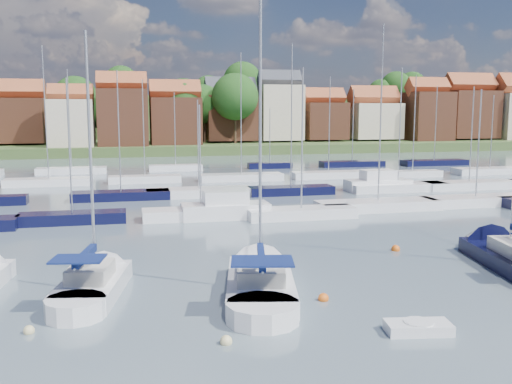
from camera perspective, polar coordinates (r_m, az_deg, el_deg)
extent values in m
plane|color=#4B5765|center=(66.33, -1.51, 0.73)|extent=(260.00, 260.00, 0.00)
cube|color=white|center=(28.32, -15.93, -9.32)|extent=(3.65, 6.49, 1.20)
cone|color=white|center=(31.90, -14.29, -7.28)|extent=(3.06, 3.40, 2.55)
cylinder|color=white|center=(25.51, -17.58, -11.36)|extent=(2.98, 2.98, 1.20)
cube|color=beige|center=(27.66, -16.21, -7.70)|extent=(2.23, 2.84, 0.70)
cylinder|color=#B2B2B7|center=(27.55, -16.23, 3.49)|extent=(0.14, 0.14, 11.34)
cylinder|color=#B2B2B7|center=(26.64, -16.73, -6.44)|extent=(0.73, 3.36, 0.10)
cube|color=#101E52|center=(26.61, -16.74, -6.13)|extent=(0.90, 3.23, 0.35)
cube|color=#101E52|center=(25.54, -17.38, -6.40)|extent=(2.42, 1.91, 0.08)
cube|color=white|center=(27.38, 0.44, -9.61)|extent=(4.51, 7.83, 1.20)
cone|color=white|center=(31.79, 0.22, -7.07)|extent=(3.73, 4.13, 3.07)
cylinder|color=white|center=(23.90, 0.67, -12.31)|extent=(3.63, 3.63, 1.20)
cube|color=beige|center=(26.61, 0.47, -8.00)|extent=(2.73, 3.44, 0.70)
cylinder|color=#B2B2B7|center=(26.59, 0.43, 6.13)|extent=(0.14, 0.14, 13.63)
cylinder|color=#B2B2B7|center=(25.40, 0.53, -6.80)|extent=(0.94, 4.02, 0.10)
cube|color=#101E52|center=(25.36, 0.53, -6.47)|extent=(1.09, 3.86, 0.35)
cube|color=#101E52|center=(24.04, 0.62, -6.93)|extent=(2.93, 2.34, 0.08)
cone|color=black|center=(39.11, 21.21, -4.73)|extent=(3.77, 4.20, 3.18)
cube|color=white|center=(23.72, 15.91, -12.99)|extent=(2.68, 1.56, 0.49)
cylinder|color=white|center=(23.67, 15.92, -12.67)|extent=(1.17, 1.17, 0.32)
sphere|color=beige|center=(24.54, -21.74, -12.98)|extent=(0.43, 0.43, 0.43)
sphere|color=beige|center=(21.97, -3.01, -14.92)|extent=(0.46, 0.46, 0.46)
sphere|color=#D85914|center=(26.68, 6.75, -10.72)|extent=(0.49, 0.49, 0.49)
sphere|color=#D85914|center=(36.46, 13.78, -5.72)|extent=(0.53, 0.53, 0.53)
cube|color=black|center=(45.96, -17.87, -2.57)|extent=(8.01, 2.24, 1.00)
cylinder|color=#B2B2B7|center=(45.29, -18.18, 4.39)|extent=(0.12, 0.12, 10.16)
cube|color=white|center=(45.79, -5.54, -2.24)|extent=(9.22, 2.58, 1.00)
cylinder|color=#B2B2B7|center=(45.19, -5.62, 3.49)|extent=(0.12, 0.12, 8.18)
cube|color=white|center=(45.93, 4.55, -2.20)|extent=(8.78, 2.46, 1.00)
cylinder|color=#B2B2B7|center=(45.23, 4.64, 5.33)|extent=(0.12, 0.12, 11.06)
cube|color=white|center=(50.55, 12.10, -1.40)|extent=(10.79, 3.02, 1.00)
cylinder|color=#B2B2B7|center=(49.87, 12.37, 7.63)|extent=(0.12, 0.12, 14.87)
cube|color=white|center=(55.64, 21.09, -0.90)|extent=(10.13, 2.84, 1.00)
cylinder|color=#B2B2B7|center=(55.10, 21.37, 4.55)|extent=(0.12, 0.12, 9.59)
cube|color=white|center=(45.85, -3.08, -2.01)|extent=(7.00, 2.60, 1.40)
cube|color=white|center=(45.67, -3.09, -0.65)|extent=(3.50, 2.20, 1.30)
cube|color=black|center=(56.72, -13.34, -0.40)|extent=(9.30, 2.60, 1.00)
cylinder|color=#B2B2B7|center=(56.15, -13.55, 5.90)|extent=(0.12, 0.12, 11.48)
cube|color=white|center=(57.52, -5.74, -0.11)|extent=(10.40, 2.91, 1.00)
cylinder|color=#B2B2B7|center=(57.02, -5.81, 4.76)|extent=(0.12, 0.12, 8.77)
cube|color=black|center=(58.71, 3.51, 0.09)|extent=(8.80, 2.46, 1.00)
cylinder|color=#B2B2B7|center=(58.13, 3.57, 7.59)|extent=(0.12, 0.12, 14.33)
cube|color=white|center=(62.99, 14.00, 0.41)|extent=(10.73, 3.00, 1.00)
cylinder|color=#B2B2B7|center=(62.47, 14.21, 6.40)|extent=(0.12, 0.12, 12.14)
cube|color=white|center=(67.04, 20.51, 0.60)|extent=(10.48, 2.93, 1.00)
cylinder|color=#B2B2B7|center=(66.58, 20.76, 5.41)|extent=(0.12, 0.12, 10.28)
cube|color=white|center=(62.87, 12.08, 0.60)|extent=(7.00, 2.60, 1.40)
cube|color=white|center=(62.74, 12.11, 1.60)|extent=(3.50, 2.20, 1.30)
cube|color=white|center=(69.73, -20.00, 0.90)|extent=(9.71, 2.72, 1.00)
cylinder|color=#B2B2B7|center=(69.24, -20.33, 7.43)|extent=(0.12, 0.12, 14.88)
cube|color=white|center=(69.51, -11.04, 1.22)|extent=(8.49, 2.38, 1.00)
cylinder|color=#B2B2B7|center=(69.05, -11.18, 6.30)|extent=(0.12, 0.12, 11.31)
cube|color=white|center=(70.11, -1.48, 1.43)|extent=(10.16, 2.85, 1.00)
cylinder|color=#B2B2B7|center=(69.62, -1.51, 7.81)|extent=(0.12, 0.12, 14.59)
cube|color=white|center=(73.31, 7.26, 1.66)|extent=(9.53, 2.67, 1.00)
cylinder|color=#B2B2B7|center=(72.86, 7.35, 6.71)|extent=(0.12, 0.12, 11.91)
cube|color=white|center=(76.54, 15.37, 1.71)|extent=(7.62, 2.13, 1.00)
cylinder|color=#B2B2B7|center=(76.11, 15.56, 6.62)|extent=(0.12, 0.12, 12.13)
cube|color=white|center=(83.80, 22.31, 1.93)|extent=(10.17, 2.85, 1.00)
cylinder|color=#B2B2B7|center=(83.44, 22.51, 5.59)|extent=(0.12, 0.12, 9.73)
cube|color=white|center=(81.78, -17.95, 2.00)|extent=(9.24, 2.59, 1.00)
cylinder|color=#B2B2B7|center=(81.37, -18.17, 6.96)|extent=(0.12, 0.12, 13.17)
cube|color=white|center=(82.48, -8.04, 2.37)|extent=(7.57, 2.12, 1.00)
cylinder|color=#B2B2B7|center=(82.11, -8.12, 6.27)|extent=(0.12, 0.12, 10.24)
cube|color=black|center=(84.96, 1.38, 2.62)|extent=(6.58, 1.84, 1.00)
cylinder|color=#B2B2B7|center=(84.64, 1.39, 5.65)|extent=(0.12, 0.12, 8.01)
cube|color=black|center=(89.00, 9.58, 2.76)|extent=(9.92, 2.78, 1.00)
cylinder|color=#B2B2B7|center=(88.64, 9.67, 6.60)|extent=(0.12, 0.12, 10.92)
cube|color=black|center=(93.99, 17.37, 2.78)|extent=(10.55, 2.95, 1.00)
cylinder|color=#B2B2B7|center=(93.65, 17.53, 6.60)|extent=(0.12, 0.12, 11.51)
cube|color=#40552A|center=(142.31, -7.66, 4.78)|extent=(200.00, 70.00, 3.00)
cube|color=#40552A|center=(167.02, -8.49, 6.88)|extent=(200.00, 60.00, 14.00)
cube|color=brown|center=(124.02, -22.64, 6.63)|extent=(10.37, 9.97, 8.73)
cube|color=#974B2C|center=(124.05, -22.79, 9.23)|extent=(10.57, 5.13, 5.13)
cube|color=beige|center=(113.93, -17.92, 6.54)|extent=(8.09, 8.80, 8.96)
cube|color=#974B2C|center=(113.94, -18.05, 9.28)|extent=(8.25, 4.00, 4.00)
cube|color=brown|center=(114.42, -13.18, 7.22)|extent=(9.36, 10.17, 10.97)
cube|color=#974B2C|center=(114.52, -13.29, 10.54)|extent=(9.54, 4.63, 4.63)
cube|color=brown|center=(116.57, -8.06, 6.99)|extent=(9.90, 8.56, 9.42)
cube|color=#974B2C|center=(116.60, -8.12, 9.90)|extent=(10.10, 4.90, 4.90)
cube|color=brown|center=(123.12, -2.58, 7.42)|extent=(10.59, 8.93, 9.49)
cube|color=#383A42|center=(123.19, -2.60, 10.23)|extent=(10.80, 5.24, 5.24)
cube|color=beige|center=(124.63, 2.34, 7.93)|extent=(9.01, 8.61, 11.65)
cube|color=#383A42|center=(124.79, 2.36, 11.11)|extent=(9.19, 4.46, 4.46)
cube|color=brown|center=(128.92, 6.72, 7.08)|extent=(9.10, 9.34, 8.00)
cube|color=#974B2C|center=(128.93, 6.76, 9.35)|extent=(9.28, 4.50, 4.50)
cube|color=beige|center=(132.96, 11.60, 6.97)|extent=(10.86, 9.59, 7.88)
cube|color=#974B2C|center=(132.96, 11.67, 9.24)|extent=(11.07, 5.37, 5.37)
cube|color=brown|center=(135.90, 16.66, 7.22)|extent=(9.18, 9.96, 10.97)
cube|color=#974B2C|center=(135.99, 16.77, 10.00)|extent=(9.36, 4.54, 4.54)
cube|color=brown|center=(142.93, 20.43, 7.28)|extent=(11.39, 9.67, 10.76)
cube|color=#974B2C|center=(143.04, 20.57, 9.99)|extent=(11.62, 5.64, 5.64)
cylinder|color=#382619|center=(156.39, 13.74, 7.94)|extent=(0.50, 0.50, 4.47)
sphere|color=#294D18|center=(156.50, 13.81, 10.16)|extent=(8.18, 8.18, 8.18)
cylinder|color=#382619|center=(121.61, -5.14, 5.92)|extent=(0.50, 0.50, 4.46)
sphere|color=#294D18|center=(121.52, -5.17, 8.77)|extent=(8.15, 8.15, 8.15)
cylinder|color=#382619|center=(140.99, -1.36, 8.19)|extent=(0.50, 0.50, 5.15)
sphere|color=#294D18|center=(141.16, -1.37, 11.02)|extent=(9.41, 9.41, 9.41)
cylinder|color=#382619|center=(140.79, -13.25, 8.02)|extent=(0.50, 0.50, 4.56)
sphere|color=#294D18|center=(140.93, -13.33, 10.53)|extent=(8.34, 8.34, 8.34)
cylinder|color=#382619|center=(130.20, -17.49, 5.88)|extent=(0.50, 0.50, 5.15)
sphere|color=#294D18|center=(130.15, -17.63, 8.95)|extent=(9.42, 9.42, 9.42)
cylinder|color=#382619|center=(134.29, -24.09, 6.71)|extent=(0.50, 0.50, 3.42)
sphere|color=#294D18|center=(134.31, -24.21, 8.68)|extent=(6.26, 6.26, 6.26)
cylinder|color=#382619|center=(132.01, -1.20, 5.98)|extent=(0.50, 0.50, 3.77)
sphere|color=#294D18|center=(131.91, -1.21, 8.20)|extent=(6.89, 6.89, 6.89)
cylinder|color=#382619|center=(117.57, -2.10, 6.05)|extent=(0.50, 0.50, 5.21)
sphere|color=#294D18|center=(117.52, -2.11, 9.50)|extent=(9.53, 9.53, 9.53)
cylinder|color=#382619|center=(146.76, 17.90, 5.65)|extent=(0.50, 0.50, 2.97)
sphere|color=#294D18|center=(146.66, 17.97, 7.23)|extent=(5.44, 5.44, 5.44)
cylinder|color=#382619|center=(118.90, -7.21, 5.93)|extent=(0.50, 0.50, 4.84)
sphere|color=#294D18|center=(118.83, -7.27, 9.09)|extent=(8.85, 8.85, 8.85)
cylinder|color=#382619|center=(154.79, 12.33, 7.85)|extent=(0.50, 0.50, 3.72)
sphere|color=#294D18|center=(154.86, 12.39, 9.72)|extent=(6.80, 6.80, 6.80)
cylinder|color=#382619|center=(136.31, 16.66, 5.77)|extent=(0.50, 0.50, 4.05)
sphere|color=#294D18|center=(136.22, 16.76, 8.07)|extent=(7.40, 7.40, 7.40)
cylinder|color=#382619|center=(139.18, -4.75, 7.89)|extent=(0.50, 0.50, 3.93)
sphere|color=#294D18|center=(139.26, -4.77, 10.08)|extent=(7.19, 7.19, 7.19)
cylinder|color=#382619|center=(132.15, 6.43, 5.94)|extent=(0.50, 0.50, 3.82)
sphere|color=#294D18|center=(132.05, 6.47, 8.19)|extent=(6.99, 6.99, 6.99)
cylinder|color=#382619|center=(117.80, -15.12, 5.36)|extent=(0.50, 0.50, 3.48)
sphere|color=#294D18|center=(117.68, -15.20, 7.65)|extent=(6.37, 6.37, 6.37)
cylinder|color=#382619|center=(145.59, 16.16, 5.71)|extent=(0.50, 0.50, 2.99)
sphere|color=#294D18|center=(145.49, 16.23, 7.30)|extent=(5.46, 5.46, 5.46)
cylinder|color=#382619|center=(124.74, -5.26, 5.69)|extent=(0.50, 0.50, 3.25)
sphere|color=#294D18|center=(124.62, -5.29, 7.72)|extent=(5.94, 5.94, 5.94)
cylinder|color=#382619|center=(125.72, -8.39, 5.60)|extent=(0.50, 0.50, 2.98)
sphere|color=#294D18|center=(125.61, -8.43, 7.45)|extent=(5.46, 5.46, 5.46)
cylinder|color=#382619|center=(165.54, 15.24, 8.18)|extent=(0.50, 0.50, 4.29)
sphere|color=#294D18|center=(165.67, 15.32, 10.19)|extent=(7.84, 7.84, 7.84)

